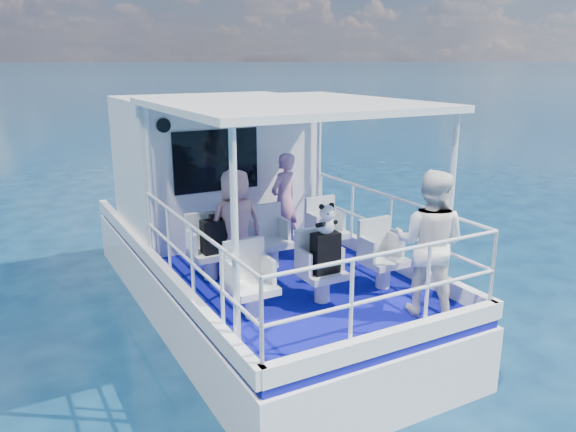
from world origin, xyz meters
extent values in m
plane|color=#07203A|center=(0.00, 0.00, 0.00)|extent=(2000.00, 2000.00, 0.00)
cube|color=white|center=(0.00, 1.00, 0.00)|extent=(3.00, 7.00, 1.60)
cube|color=#090984|center=(0.00, 1.00, 0.85)|extent=(2.90, 6.90, 0.10)
cube|color=white|center=(0.00, 2.30, 2.00)|extent=(2.85, 2.00, 2.20)
cube|color=white|center=(0.00, -0.20, 3.14)|extent=(3.00, 3.20, 0.08)
cylinder|color=white|center=(-1.35, -1.70, 2.00)|extent=(0.07, 0.07, 2.20)
cylinder|color=white|center=(1.35, -1.70, 2.00)|extent=(0.07, 0.07, 2.20)
cylinder|color=white|center=(-1.35, 1.20, 2.00)|extent=(0.07, 0.07, 2.20)
cylinder|color=white|center=(1.35, 1.20, 2.00)|extent=(0.07, 0.07, 2.20)
cube|color=white|center=(-0.90, 0.20, 1.09)|extent=(0.48, 0.46, 0.38)
cube|color=white|center=(0.00, 0.20, 1.09)|extent=(0.48, 0.46, 0.38)
cube|color=white|center=(0.90, 0.20, 1.09)|extent=(0.48, 0.46, 0.38)
cube|color=white|center=(-0.90, -1.10, 1.09)|extent=(0.48, 0.46, 0.38)
cube|color=white|center=(0.00, -1.10, 1.09)|extent=(0.48, 0.46, 0.38)
cube|color=white|center=(0.90, -1.10, 1.09)|extent=(0.48, 0.46, 0.38)
imported|color=#E39C93|center=(-0.58, 0.07, 1.62)|extent=(0.55, 0.41, 1.45)
imported|color=pink|center=(0.57, 0.91, 1.62)|extent=(0.62, 0.52, 1.45)
imported|color=white|center=(0.87, -1.92, 1.72)|extent=(0.97, 1.01, 1.64)
cube|color=black|center=(-0.86, 0.12, 1.50)|extent=(0.33, 0.19, 0.43)
cube|color=black|center=(0.00, -1.15, 1.52)|extent=(0.32, 0.18, 0.48)
cube|color=black|center=(-0.86, 0.14, 1.75)|extent=(0.10, 0.06, 0.06)
camera|label=1|loc=(-3.30, -6.30, 3.66)|focal=35.00mm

